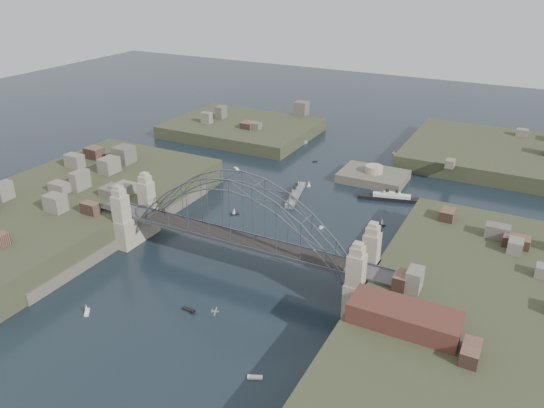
{
  "coord_description": "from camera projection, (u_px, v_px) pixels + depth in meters",
  "views": [
    {
      "loc": [
        59.0,
        -94.89,
        69.44
      ],
      "look_at": [
        0.0,
        18.0,
        10.0
      ],
      "focal_mm": 34.93,
      "sensor_mm": 36.0,
      "label": 1
    }
  ],
  "objects": [
    {
      "name": "finger_pier",
      "position": [
        349.0,
        397.0,
        91.19
      ],
      "size": [
        4.0,
        22.0,
        1.4
      ],
      "primitive_type": "cube",
      "color": "#4C4C4E",
      "rests_on": "ground"
    },
    {
      "name": "shore_east",
      "position": [
        485.0,
        330.0,
        105.45
      ],
      "size": [
        50.5,
        90.0,
        12.0
      ],
      "color": "#363C24",
      "rests_on": "ground"
    },
    {
      "name": "small_boat_k",
      "position": [
        394.0,
        152.0,
        205.54
      ],
      "size": [
        1.67,
        2.18,
        2.38
      ],
      "color": "white",
      "rests_on": "ground"
    },
    {
      "name": "fort_island",
      "position": [
        373.0,
        181.0,
        181.66
      ],
      "size": [
        22.0,
        16.0,
        9.4
      ],
      "color": "#595446",
      "rests_on": "ground"
    },
    {
      "name": "small_boat_c",
      "position": [
        189.0,
        310.0,
        114.67
      ],
      "size": [
        2.85,
        0.97,
        0.45
      ],
      "color": "white",
      "rests_on": "ground"
    },
    {
      "name": "small_boat_a",
      "position": [
        234.0,
        212.0,
        157.21
      ],
      "size": [
        2.81,
        2.48,
        2.38
      ],
      "color": "white",
      "rests_on": "ground"
    },
    {
      "name": "small_boat_i",
      "position": [
        371.0,
        260.0,
        132.34
      ],
      "size": [
        2.84,
        1.96,
        2.38
      ],
      "color": "white",
      "rests_on": "ground"
    },
    {
      "name": "headland_ne",
      "position": [
        504.0,
        160.0,
        197.38
      ],
      "size": [
        70.0,
        55.0,
        9.5
      ],
      "primitive_type": "cube",
      "color": "#363C24",
      "rests_on": "ground"
    },
    {
      "name": "naval_cruiser_far",
      "position": [
        292.0,
        146.0,
        212.5
      ],
      "size": [
        6.68,
        17.55,
        5.91
      ],
      "color": "gray",
      "rests_on": "ground"
    },
    {
      "name": "ground",
      "position": [
        238.0,
        268.0,
        130.34
      ],
      "size": [
        500.0,
        500.0,
        0.0
      ],
      "primitive_type": "plane",
      "color": "black",
      "rests_on": "ground"
    },
    {
      "name": "small_boat_f",
      "position": [
        309.0,
        184.0,
        176.22
      ],
      "size": [
        1.33,
        1.58,
        2.38
      ],
      "color": "white",
      "rests_on": "ground"
    },
    {
      "name": "small_boat_d",
      "position": [
        382.0,
        222.0,
        151.12
      ],
      "size": [
        2.33,
        1.98,
        2.38
      ],
      "color": "white",
      "rests_on": "ground"
    },
    {
      "name": "naval_cruiser_near",
      "position": [
        296.0,
        194.0,
        169.02
      ],
      "size": [
        6.59,
        19.12,
        5.71
      ],
      "color": "gray",
      "rests_on": "ground"
    },
    {
      "name": "headland_nw",
      "position": [
        242.0,
        133.0,
        229.51
      ],
      "size": [
        60.0,
        45.0,
        9.0
      ],
      "primitive_type": "cube",
      "color": "#363C24",
      "rests_on": "ground"
    },
    {
      "name": "aeroplane",
      "position": [
        215.0,
        311.0,
        106.86
      ],
      "size": [
        1.57,
        2.69,
        0.41
      ],
      "color": "#9D9FA4"
    },
    {
      "name": "bridge",
      "position": [
        237.0,
        224.0,
        125.13
      ],
      "size": [
        84.0,
        13.8,
        24.6
      ],
      "color": "#4C4C4E",
      "rests_on": "ground"
    },
    {
      "name": "small_boat_j",
      "position": [
        87.0,
        310.0,
        113.51
      ],
      "size": [
        2.38,
        2.7,
        2.38
      ],
      "color": "white",
      "rests_on": "ground"
    },
    {
      "name": "small_boat_b",
      "position": [
        321.0,
        227.0,
        149.32
      ],
      "size": [
        1.05,
        2.12,
        1.43
      ],
      "color": "white",
      "rests_on": "ground"
    },
    {
      "name": "small_boat_e",
      "position": [
        236.0,
        169.0,
        190.92
      ],
      "size": [
        3.21,
        2.4,
        1.43
      ],
      "color": "white",
      "rests_on": "ground"
    },
    {
      "name": "small_boat_h",
      "position": [
        315.0,
        161.0,
        198.05
      ],
      "size": [
        1.64,
        1.77,
        0.45
      ],
      "color": "white",
      "rests_on": "ground"
    },
    {
      "name": "small_boat_g",
      "position": [
        255.0,
        377.0,
        96.15
      ],
      "size": [
        2.89,
        1.96,
        0.45
      ],
      "color": "white",
      "rests_on": "ground"
    },
    {
      "name": "wharf_shed",
      "position": [
        404.0,
        317.0,
        96.4
      ],
      "size": [
        20.0,
        8.0,
        4.0
      ],
      "primitive_type": "cube",
      "color": "#592D26",
      "rests_on": "shore_east"
    },
    {
      "name": "ocean_liner",
      "position": [
        391.0,
        198.0,
        166.44
      ],
      "size": [
        21.09,
        8.08,
        5.17
      ],
      "color": "black",
      "rests_on": "ground"
    },
    {
      "name": "shore_west",
      "position": [
        69.0,
        214.0,
        153.57
      ],
      "size": [
        50.5,
        90.0,
        12.0
      ],
      "color": "#363C24",
      "rests_on": "ground"
    }
  ]
}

